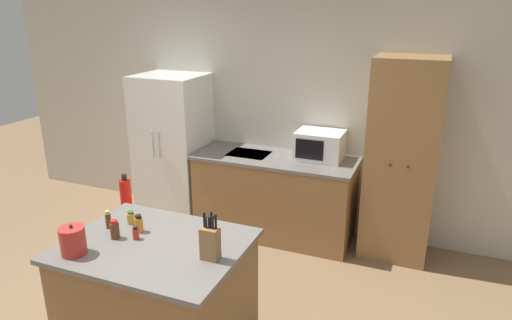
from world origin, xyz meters
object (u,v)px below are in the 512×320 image
(pantry_cabinet, at_px, (401,161))
(microwave, at_px, (320,145))
(refrigerator, at_px, (173,148))
(spice_bottle_short_red, at_px, (108,220))
(fire_extinguisher, at_px, (126,196))
(spice_bottle_green_herb, at_px, (131,218))
(spice_bottle_pale_salt, at_px, (139,224))
(knife_block, at_px, (210,242))
(spice_bottle_amber_oil, at_px, (136,233))
(spice_bottle_tall_dark, at_px, (115,230))
(kettle, at_px, (73,241))

(pantry_cabinet, bearing_deg, microwave, 176.38)
(refrigerator, bearing_deg, spice_bottle_short_red, -70.38)
(spice_bottle_short_red, distance_m, fire_extinguisher, 2.38)
(refrigerator, height_order, spice_bottle_short_red, refrigerator)
(pantry_cabinet, height_order, spice_bottle_short_red, pantry_cabinet)
(spice_bottle_green_herb, bearing_deg, spice_bottle_pale_salt, -32.57)
(pantry_cabinet, relative_size, spice_bottle_green_herb, 20.56)
(knife_block, height_order, spice_bottle_amber_oil, knife_block)
(microwave, distance_m, spice_bottle_tall_dark, 2.41)
(microwave, relative_size, spice_bottle_pale_salt, 3.76)
(spice_bottle_green_herb, xyz_separation_m, fire_extinguisher, (-1.42, 1.71, -0.73))
(spice_bottle_amber_oil, bearing_deg, knife_block, -3.55)
(spice_bottle_amber_oil, bearing_deg, spice_bottle_pale_salt, 113.31)
(spice_bottle_short_red, relative_size, fire_extinguisher, 0.26)
(spice_bottle_pale_salt, distance_m, kettle, 0.46)
(spice_bottle_green_herb, bearing_deg, spice_bottle_short_red, -130.60)
(pantry_cabinet, height_order, spice_bottle_amber_oil, pantry_cabinet)
(microwave, bearing_deg, spice_bottle_green_herb, -113.91)
(fire_extinguisher, bearing_deg, kettle, -58.50)
(knife_block, distance_m, spice_bottle_pale_salt, 0.66)
(microwave, distance_m, spice_bottle_pale_salt, 2.24)
(microwave, xyz_separation_m, spice_bottle_short_red, (-1.00, -2.14, -0.08))
(spice_bottle_amber_oil, height_order, fire_extinguisher, spice_bottle_amber_oil)
(microwave, bearing_deg, fire_extinguisher, -172.22)
(pantry_cabinet, bearing_deg, spice_bottle_tall_dark, -127.65)
(knife_block, height_order, kettle, knife_block)
(pantry_cabinet, bearing_deg, refrigerator, -178.54)
(refrigerator, bearing_deg, knife_block, -52.99)
(knife_block, bearing_deg, spice_bottle_pale_salt, 168.01)
(spice_bottle_pale_salt, bearing_deg, spice_bottle_green_herb, 147.43)
(spice_bottle_green_herb, bearing_deg, fire_extinguisher, 129.88)
(spice_bottle_green_herb, bearing_deg, pantry_cabinet, 48.67)
(spice_bottle_short_red, bearing_deg, microwave, 64.97)
(spice_bottle_green_herb, bearing_deg, spice_bottle_tall_dark, -80.80)
(pantry_cabinet, bearing_deg, spice_bottle_green_herb, -131.33)
(spice_bottle_tall_dark, height_order, spice_bottle_amber_oil, spice_bottle_tall_dark)
(pantry_cabinet, distance_m, spice_bottle_pale_salt, 2.60)
(spice_bottle_amber_oil, xyz_separation_m, kettle, (-0.25, -0.32, 0.05))
(knife_block, xyz_separation_m, spice_bottle_tall_dark, (-0.74, -0.01, -0.05))
(spice_bottle_short_red, height_order, fire_extinguisher, spice_bottle_short_red)
(spice_bottle_tall_dark, height_order, spice_bottle_pale_salt, spice_bottle_tall_dark)
(spice_bottle_tall_dark, xyz_separation_m, spice_bottle_short_red, (-0.14, 0.11, 0.00))
(kettle, bearing_deg, spice_bottle_pale_salt, 63.40)
(spice_bottle_amber_oil, distance_m, kettle, 0.41)
(pantry_cabinet, height_order, spice_bottle_pale_salt, pantry_cabinet)
(refrigerator, bearing_deg, spice_bottle_tall_dark, -67.94)
(pantry_cabinet, relative_size, kettle, 9.52)
(refrigerator, distance_m, spice_bottle_green_herb, 2.08)
(refrigerator, height_order, spice_bottle_green_herb, refrigerator)
(pantry_cabinet, distance_m, spice_bottle_tall_dark, 2.78)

